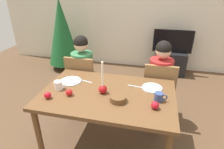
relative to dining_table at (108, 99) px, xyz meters
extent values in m
plane|color=brown|center=(0.00, 0.00, -0.67)|extent=(7.68, 7.68, 0.00)
cube|color=beige|center=(0.00, 2.60, 0.63)|extent=(6.40, 0.10, 2.60)
cube|color=brown|center=(0.00, 0.00, 0.06)|extent=(1.40, 0.90, 0.04)
cylinder|color=brown|center=(-0.64, -0.39, -0.31)|extent=(0.06, 0.06, 0.71)
cylinder|color=brown|center=(-0.64, 0.39, -0.31)|extent=(0.06, 0.06, 0.71)
cylinder|color=brown|center=(0.64, 0.39, -0.31)|extent=(0.06, 0.06, 0.71)
cube|color=olive|center=(-0.53, 0.69, -0.24)|extent=(0.40, 0.40, 0.04)
cube|color=olive|center=(-0.53, 0.51, 0.01)|extent=(0.40, 0.04, 0.45)
cylinder|color=olive|center=(-0.36, 0.86, -0.46)|extent=(0.04, 0.04, 0.41)
cylinder|color=olive|center=(-0.70, 0.86, -0.46)|extent=(0.04, 0.04, 0.41)
cylinder|color=olive|center=(-0.36, 0.52, -0.46)|extent=(0.04, 0.04, 0.41)
cylinder|color=olive|center=(-0.70, 0.52, -0.46)|extent=(0.04, 0.04, 0.41)
cube|color=olive|center=(0.54, 0.69, -0.24)|extent=(0.40, 0.40, 0.04)
cube|color=olive|center=(0.54, 0.51, 0.01)|extent=(0.40, 0.04, 0.45)
cylinder|color=olive|center=(0.71, 0.86, -0.46)|extent=(0.04, 0.04, 0.41)
cylinder|color=olive|center=(0.37, 0.86, -0.46)|extent=(0.04, 0.04, 0.41)
cylinder|color=olive|center=(0.71, 0.52, -0.46)|extent=(0.04, 0.04, 0.41)
cylinder|color=olive|center=(0.37, 0.52, -0.46)|extent=(0.04, 0.04, 0.41)
cube|color=#33384C|center=(-0.53, 0.64, -0.44)|extent=(0.28, 0.28, 0.45)
cylinder|color=#387A4C|center=(-0.53, 0.64, 0.02)|extent=(0.30, 0.30, 0.48)
sphere|color=tan|center=(-0.53, 0.64, 0.38)|extent=(0.19, 0.19, 0.19)
sphere|color=black|center=(-0.53, 0.64, 0.41)|extent=(0.19, 0.19, 0.19)
cube|color=#33384C|center=(0.54, 0.64, -0.44)|extent=(0.28, 0.28, 0.45)
cylinder|color=#AD2323|center=(0.54, 0.64, 0.02)|extent=(0.30, 0.30, 0.48)
sphere|color=tan|center=(0.54, 0.64, 0.38)|extent=(0.19, 0.19, 0.19)
sphere|color=black|center=(0.54, 0.64, 0.41)|extent=(0.19, 0.19, 0.19)
cube|color=black|center=(0.78, 2.30, -0.43)|extent=(0.64, 0.40, 0.48)
cube|color=black|center=(0.78, 2.30, 0.04)|extent=(0.79, 0.04, 0.46)
cube|color=black|center=(0.78, 2.30, 0.04)|extent=(0.76, 0.05, 0.46)
cylinder|color=brown|center=(-1.54, 2.04, -0.60)|extent=(0.08, 0.08, 0.14)
cone|color=#195628|center=(-1.54, 2.04, 0.17)|extent=(0.68, 0.68, 1.39)
sphere|color=red|center=(-0.05, -0.02, 0.13)|extent=(0.09, 0.09, 0.09)
cylinder|color=#EFE5C6|center=(-0.05, -0.02, 0.31)|extent=(0.02, 0.02, 0.26)
cylinder|color=silver|center=(-0.49, 0.14, 0.09)|extent=(0.25, 0.25, 0.01)
cylinder|color=silver|center=(0.45, 0.20, 0.09)|extent=(0.22, 0.22, 0.01)
cylinder|color=white|center=(-0.54, -0.05, 0.13)|extent=(0.09, 0.09, 0.09)
torus|color=white|center=(-0.48, -0.05, 0.14)|extent=(0.07, 0.01, 0.07)
cylinder|color=#33477F|center=(0.52, -0.03, 0.13)|extent=(0.09, 0.09, 0.09)
torus|color=#33477F|center=(0.58, -0.03, 0.13)|extent=(0.06, 0.01, 0.06)
cube|color=silver|center=(-0.32, 0.18, 0.09)|extent=(0.18, 0.06, 0.01)
cube|color=silver|center=(0.27, 0.19, 0.09)|extent=(0.18, 0.04, 0.01)
cylinder|color=brown|center=(0.14, -0.13, 0.11)|extent=(0.16, 0.16, 0.06)
sphere|color=red|center=(-0.37, -0.14, 0.12)|extent=(0.07, 0.07, 0.07)
sphere|color=red|center=(0.49, -0.17, 0.12)|extent=(0.08, 0.08, 0.08)
sphere|color=red|center=(-0.56, -0.24, 0.12)|extent=(0.07, 0.07, 0.07)
camera|label=1|loc=(0.44, -1.67, 1.14)|focal=30.58mm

